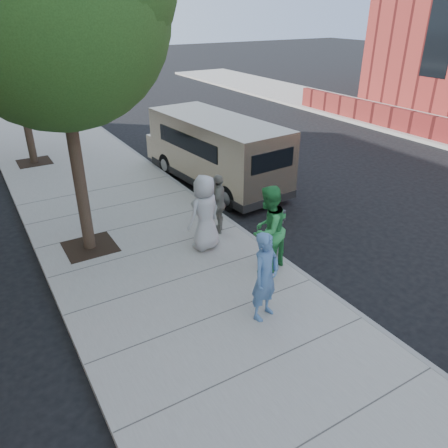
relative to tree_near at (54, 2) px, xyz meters
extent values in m
plane|color=black|center=(2.25, -2.40, -5.55)|extent=(120.00, 120.00, 0.00)
cube|color=gray|center=(1.25, -2.40, -5.47)|extent=(5.00, 60.00, 0.15)
cube|color=gray|center=(3.69, -2.40, -5.47)|extent=(0.12, 60.00, 0.16)
cube|color=black|center=(-0.05, 0.00, -5.39)|extent=(1.20, 1.20, 0.01)
cylinder|color=#38281E|center=(-0.05, 0.00, -3.42)|extent=(0.28, 0.28, 3.96)
sphere|color=#224717|center=(-0.05, 0.00, -0.17)|extent=(4.60, 4.60, 4.60)
cube|color=black|center=(-0.05, 7.60, -5.39)|extent=(1.20, 1.20, 0.01)
cylinder|color=#38281E|center=(-0.05, 7.60, -3.64)|extent=(0.28, 0.28, 3.52)
sphere|color=#224717|center=(-0.05, 7.60, -0.83)|extent=(3.80, 3.80, 3.80)
sphere|color=#224717|center=(0.55, 7.20, -0.33)|extent=(2.85, 2.85, 2.85)
cylinder|color=gray|center=(3.24, -3.22, -4.82)|extent=(0.06, 0.06, 1.16)
cube|color=gray|center=(3.24, -3.22, -4.20)|extent=(0.23, 0.10, 0.08)
cube|color=#2D2D30|center=(3.15, -3.24, -4.05)|extent=(0.14, 0.12, 0.23)
cube|color=#2D2D30|center=(3.33, -3.21, -4.05)|extent=(0.14, 0.12, 0.23)
cube|color=tan|center=(4.95, 2.37, -4.32)|extent=(2.49, 5.66, 2.03)
cube|color=tan|center=(4.70, 5.37, -4.82)|extent=(1.92, 0.71, 0.87)
cube|color=black|center=(5.18, -0.39, -3.96)|extent=(1.53, 0.15, 0.56)
cylinder|color=black|center=(3.91, 4.11, -5.16)|extent=(0.33, 0.80, 0.78)
cylinder|color=black|center=(5.70, 4.25, -5.16)|extent=(0.33, 0.80, 0.78)
cylinder|color=black|center=(4.21, 0.37, -5.16)|extent=(0.33, 0.80, 0.78)
cylinder|color=black|center=(6.00, 0.52, -5.16)|extent=(0.33, 0.80, 0.78)
imported|color=#4F75A8|center=(2.08, -4.37, -4.51)|extent=(0.74, 0.60, 1.77)
imported|color=green|center=(3.09, -3.05, -4.40)|extent=(1.18, 1.07, 1.99)
imported|color=#B5B6B8|center=(2.39, -1.48, -4.47)|extent=(1.03, 0.81, 1.86)
imported|color=gray|center=(3.11, -0.90, -4.61)|extent=(0.86, 0.97, 1.58)
camera|label=1|loc=(-2.03, -9.74, -0.07)|focal=35.00mm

